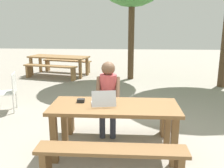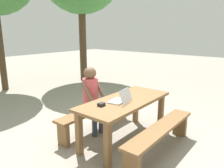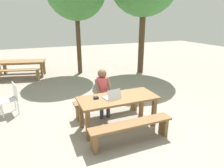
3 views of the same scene
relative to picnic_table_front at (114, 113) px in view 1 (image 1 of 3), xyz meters
name	(u,v)px [view 1 (image 1 of 3)]	position (x,y,z in m)	size (l,w,h in m)	color
ground_plane	(114,153)	(0.00, 0.00, -0.65)	(30.00, 30.00, 0.00)	gray
picnic_table_front	(114,113)	(0.00, 0.00, 0.00)	(1.84, 0.79, 0.77)	brown
bench_near	(111,156)	(0.00, -0.70, -0.30)	(1.83, 0.30, 0.46)	brown
bench_far	(116,115)	(0.00, 0.70, -0.30)	(1.83, 0.30, 0.46)	brown
laptop	(103,102)	(-0.16, -0.02, 0.18)	(0.39, 0.36, 0.23)	silver
small_pouch	(81,101)	(-0.51, 0.10, 0.14)	(0.11, 0.08, 0.05)	black
person_seated	(108,93)	(-0.14, 0.66, 0.11)	(0.40, 0.40, 1.29)	#333847
plastic_chair	(9,91)	(-2.42, 1.75, -0.20)	(0.54, 0.54, 0.84)	white
picnic_table_mid	(59,59)	(-2.34, 5.62, -0.03)	(2.31, 1.30, 0.71)	olive
bench_mid_south	(50,69)	(-2.49, 5.00, -0.29)	(1.97, 0.76, 0.48)	olive
bench_mid_north	(67,63)	(-2.19, 6.24, -0.29)	(1.97, 0.76, 0.48)	olive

